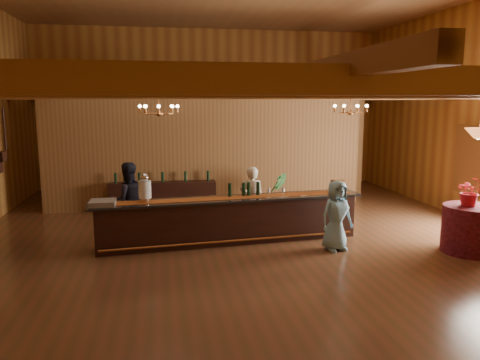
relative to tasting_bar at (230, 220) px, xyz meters
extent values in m
plane|color=brown|center=(0.36, 0.00, -0.50)|extent=(14.00, 14.00, 0.00)
cube|color=#B47F35|center=(0.36, 7.00, 2.25)|extent=(12.00, 0.10, 5.50)
cube|color=#B47F35|center=(0.36, -7.00, 2.25)|extent=(12.00, 0.10, 5.50)
cube|color=brown|center=(0.36, -5.50, 2.70)|extent=(11.90, 0.20, 0.28)
cube|color=brown|center=(0.36, -3.00, 2.70)|extent=(11.90, 0.20, 0.28)
cube|color=brown|center=(0.36, -0.50, 2.70)|extent=(11.90, 0.20, 0.28)
cube|color=brown|center=(0.36, 2.00, 2.70)|extent=(11.90, 0.20, 0.28)
cube|color=brown|center=(0.36, 4.50, 2.70)|extent=(11.90, 0.20, 0.28)
cube|color=brown|center=(0.36, 6.80, 2.70)|extent=(11.90, 0.20, 0.28)
cube|color=brown|center=(-4.14, 0.00, 2.84)|extent=(0.18, 13.90, 0.22)
cube|color=brown|center=(0.36, 0.00, 2.84)|extent=(0.18, 13.90, 0.22)
cube|color=brown|center=(4.86, 0.00, 2.84)|extent=(0.18, 13.90, 0.22)
cube|color=brown|center=(-4.14, 4.50, 1.10)|extent=(0.20, 0.20, 3.20)
cube|color=brown|center=(4.86, 4.50, 1.10)|extent=(0.20, 0.20, 3.20)
cube|color=brown|center=(-0.14, 3.50, 1.05)|extent=(9.00, 0.18, 3.10)
cube|color=white|center=(6.31, 1.00, 1.05)|extent=(0.12, 1.05, 1.75)
cube|color=black|center=(1.36, 5.50, 0.05)|extent=(1.20, 0.60, 1.10)
cube|color=#9B7140|center=(-1.64, 5.50, 0.00)|extent=(1.00, 0.60, 1.00)
cube|color=black|center=(0.00, 0.00, -0.03)|extent=(5.62, 1.12, 0.93)
cube|color=black|center=(0.00, 0.00, 0.46)|extent=(5.91, 1.27, 0.05)
cube|color=maroon|center=(0.00, 0.00, 0.49)|extent=(5.51, 0.88, 0.01)
cylinder|color=#A76532|center=(0.00, -0.37, -0.36)|extent=(5.38, 0.55, 0.05)
cylinder|color=silver|center=(-1.78, -0.12, 0.52)|extent=(0.18, 0.18, 0.08)
cylinder|color=silver|center=(-1.78, -0.12, 0.74)|extent=(0.26, 0.26, 0.36)
sphere|color=silver|center=(-1.78, -0.12, 0.99)|extent=(0.18, 0.18, 0.18)
cube|color=gray|center=(-2.59, -0.29, 0.53)|extent=(0.50, 0.50, 0.10)
cube|color=#9B7140|center=(2.36, 0.19, 0.63)|extent=(0.06, 0.06, 0.30)
cube|color=#9B7140|center=(2.64, 0.19, 0.63)|extent=(0.06, 0.06, 0.30)
cylinder|color=#9B7140|center=(2.50, 0.19, 0.66)|extent=(0.24, 0.24, 0.24)
cylinder|color=black|center=(0.01, 0.11, 0.63)|extent=(0.07, 0.07, 0.30)
cylinder|color=black|center=(0.32, 0.14, 0.63)|extent=(0.07, 0.07, 0.30)
cylinder|color=black|center=(0.43, 0.15, 0.63)|extent=(0.07, 0.07, 0.30)
cylinder|color=black|center=(0.64, 0.17, 0.63)|extent=(0.07, 0.07, 0.30)
cube|color=black|center=(-1.40, 3.22, -0.09)|extent=(2.94, 0.59, 0.82)
cylinder|color=maroon|center=(4.67, -1.48, -0.02)|extent=(1.10, 1.10, 0.95)
cylinder|color=#A76532|center=(-1.45, 0.14, 2.49)|extent=(0.02, 0.02, 0.44)
sphere|color=#A76532|center=(-1.45, 0.14, 2.27)|extent=(0.12, 0.12, 0.12)
torus|color=#A76532|center=(-1.45, 0.14, 2.37)|extent=(0.80, 0.80, 0.04)
cylinder|color=#A76532|center=(2.84, 0.46, 2.49)|extent=(0.02, 0.02, 0.44)
sphere|color=#A76532|center=(2.84, 0.46, 2.27)|extent=(0.12, 0.12, 0.12)
torus|color=#A76532|center=(2.84, 0.46, 2.37)|extent=(0.80, 0.80, 0.04)
cylinder|color=#A76532|center=(4.67, -1.48, 2.30)|extent=(0.02, 0.02, 0.80)
cone|color=#C4642D|center=(4.67, -1.48, 1.90)|extent=(0.52, 0.52, 0.20)
imported|color=white|center=(0.60, 0.63, 0.28)|extent=(0.67, 0.57, 1.56)
imported|color=black|center=(-2.17, 0.66, 0.36)|extent=(0.98, 0.86, 1.71)
imported|color=#75ADCA|center=(2.05, -0.89, 0.23)|extent=(0.80, 0.62, 1.45)
imported|color=#2A5F2C|center=(1.66, 2.55, 0.06)|extent=(0.70, 0.60, 1.12)
imported|color=red|center=(4.61, -1.46, 0.75)|extent=(0.64, 0.59, 0.60)
imported|color=#A76532|center=(4.59, -1.38, 0.62)|extent=(0.18, 0.18, 0.33)
camera|label=1|loc=(-1.43, -9.68, 2.50)|focal=35.00mm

